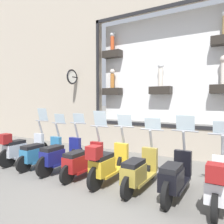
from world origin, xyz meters
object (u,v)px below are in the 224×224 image
object	(u,v)px
scooter_black_1	(175,176)
scooter_teal_6	(40,153)
scooter_white_0	(218,184)
scooter_yellow_3	(107,163)
scooter_silver_7	(21,148)
scooter_olive_2	(139,171)
scooter_navy_5	(60,156)
scooter_red_4	(82,161)

from	to	relation	value
scooter_black_1	scooter_teal_6	bearing A→B (deg)	90.12
scooter_white_0	scooter_yellow_3	bearing A→B (deg)	89.77
scooter_yellow_3	scooter_silver_7	distance (m)	3.17
scooter_white_0	scooter_olive_2	xyz separation A→B (m)	(0.06, 1.59, -0.05)
scooter_white_0	scooter_black_1	size ratio (longest dim) A/B	0.99
scooter_teal_6	scooter_silver_7	bearing A→B (deg)	93.35
scooter_teal_6	scooter_silver_7	distance (m)	0.80
scooter_olive_2	scooter_navy_5	xyz separation A→B (m)	(0.01, 2.38, 0.03)
scooter_white_0	scooter_black_1	bearing A→B (deg)	85.07
scooter_red_4	scooter_white_0	bearing A→B (deg)	-91.14
scooter_silver_7	scooter_teal_6	bearing A→B (deg)	-86.65
scooter_white_0	scooter_red_4	size ratio (longest dim) A/B	1.00
scooter_black_1	scooter_teal_6	xyz separation A→B (m)	(-0.01, 3.97, -0.02)
scooter_yellow_3	scooter_black_1	bearing A→B (deg)	-87.88
scooter_olive_2	scooter_navy_5	bearing A→B (deg)	89.82
scooter_silver_7	scooter_yellow_3	bearing A→B (deg)	-90.08
scooter_navy_5	scooter_white_0	bearing A→B (deg)	-90.99
scooter_black_1	scooter_yellow_3	bearing A→B (deg)	92.12
scooter_black_1	scooter_silver_7	world-z (taller)	scooter_silver_7
scooter_navy_5	scooter_olive_2	bearing A→B (deg)	-90.18
scooter_black_1	scooter_red_4	world-z (taller)	scooter_red_4
scooter_red_4	scooter_teal_6	bearing A→B (deg)	90.11
scooter_silver_7	scooter_black_1	bearing A→B (deg)	-89.34
scooter_black_1	scooter_olive_2	bearing A→B (deg)	90.52
scooter_white_0	scooter_navy_5	world-z (taller)	scooter_navy_5
scooter_white_0	scooter_red_4	distance (m)	3.18
scooter_navy_5	scooter_black_1	bearing A→B (deg)	-90.00
scooter_teal_6	scooter_white_0	bearing A→B (deg)	-90.73
scooter_teal_6	scooter_olive_2	bearing A→B (deg)	-89.98
scooter_yellow_3	scooter_red_4	xyz separation A→B (m)	(0.05, 0.79, -0.06)
scooter_black_1	scooter_red_4	bearing A→B (deg)	90.12
scooter_black_1	scooter_silver_7	xyz separation A→B (m)	(-0.05, 4.76, 0.05)
scooter_olive_2	scooter_teal_6	distance (m)	3.17
scooter_yellow_3	scooter_silver_7	xyz separation A→B (m)	(0.00, 3.17, 0.01)
scooter_silver_7	scooter_red_4	bearing A→B (deg)	-88.81
scooter_yellow_3	scooter_olive_2	bearing A→B (deg)	-86.28
scooter_olive_2	scooter_white_0	bearing A→B (deg)	-92.21
scooter_olive_2	scooter_navy_5	size ratio (longest dim) A/B	0.99
scooter_white_0	scooter_yellow_3	distance (m)	2.38
scooter_teal_6	scooter_silver_7	xyz separation A→B (m)	(-0.05, 0.79, 0.07)
scooter_black_1	scooter_teal_6	size ratio (longest dim) A/B	1.01
scooter_teal_6	scooter_navy_5	bearing A→B (deg)	-89.40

